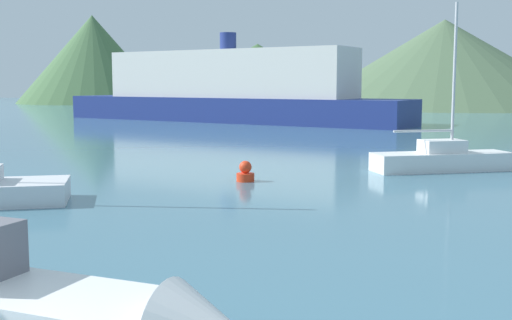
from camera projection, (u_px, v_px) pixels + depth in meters
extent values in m
cube|color=white|center=(442.00, 162.00, 26.12)|extent=(5.68, 4.31, 0.74)
cube|color=white|center=(442.00, 146.00, 26.04)|extent=(2.03, 1.82, 0.52)
cylinder|color=#BCBCC1|center=(454.00, 78.00, 25.80)|extent=(0.12, 0.12, 6.01)
cylinder|color=#BCBCC1|center=(423.00, 131.00, 25.78)|extent=(2.24, 1.42, 0.10)
cube|color=navy|center=(228.00, 109.00, 59.40)|extent=(35.05, 13.46, 2.21)
cube|color=silver|center=(228.00, 74.00, 59.01)|extent=(24.73, 10.30, 4.29)
cylinder|color=navy|center=(228.00, 42.00, 58.66)|extent=(1.50, 1.50, 1.60)
cylinder|color=red|center=(245.00, 177.00, 23.33)|extent=(0.65, 0.65, 0.29)
sphere|color=red|center=(245.00, 167.00, 23.28)|extent=(0.46, 0.46, 0.46)
cone|color=#476B42|center=(93.00, 59.00, 113.10)|extent=(26.53, 26.53, 15.32)
cone|color=#3D6038|center=(258.00, 73.00, 112.83)|extent=(36.16, 36.16, 10.32)
cone|color=#4C6647|center=(444.00, 63.00, 95.61)|extent=(43.07, 43.07, 12.87)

